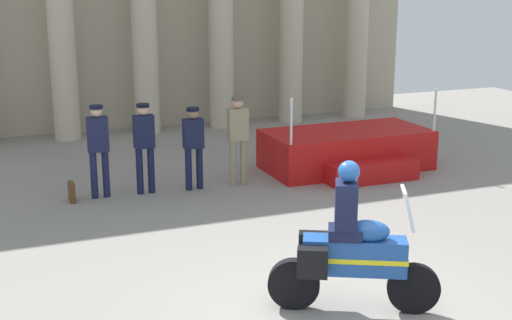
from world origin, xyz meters
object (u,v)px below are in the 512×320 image
object	(u,v)px
officer_in_row_2	(193,142)
officer_in_row_3	(238,134)
officer_in_row_1	(144,141)
briefcase_on_ground	(72,192)
officer_in_row_0	(98,144)
reviewing_stand	(348,151)
motorcycle_with_rider	(349,250)

from	to	relation	value
officer_in_row_2	officer_in_row_3	bearing A→B (deg)	-177.91
officer_in_row_1	briefcase_on_ground	xyz separation A→B (m)	(-1.38, -0.00, -0.84)
officer_in_row_0	officer_in_row_3	size ratio (longest dim) A/B	0.99
reviewing_stand	motorcycle_with_rider	world-z (taller)	motorcycle_with_rider
officer_in_row_0	officer_in_row_2	world-z (taller)	officer_in_row_0
motorcycle_with_rider	briefcase_on_ground	distance (m)	6.27
officer_in_row_0	reviewing_stand	bearing A→B (deg)	-175.87
officer_in_row_2	officer_in_row_1	bearing A→B (deg)	-2.09
motorcycle_with_rider	officer_in_row_3	bearing A→B (deg)	110.53
reviewing_stand	officer_in_row_3	world-z (taller)	officer_in_row_3
officer_in_row_3	motorcycle_with_rider	size ratio (longest dim) A/B	0.91
motorcycle_with_rider	briefcase_on_ground	world-z (taller)	motorcycle_with_rider
reviewing_stand	officer_in_row_3	size ratio (longest dim) A/B	1.98
reviewing_stand	motorcycle_with_rider	bearing A→B (deg)	-119.17
officer_in_row_2	briefcase_on_ground	size ratio (longest dim) A/B	4.44
briefcase_on_ground	officer_in_row_1	bearing A→B (deg)	0.06
officer_in_row_2	officer_in_row_3	xyz separation A→B (m)	(0.89, -0.03, 0.09)
officer_in_row_0	briefcase_on_ground	xyz separation A→B (m)	(-0.54, -0.06, -0.85)
officer_in_row_0	briefcase_on_ground	size ratio (longest dim) A/B	4.82
officer_in_row_0	officer_in_row_3	world-z (taller)	officer_in_row_3
officer_in_row_2	motorcycle_with_rider	world-z (taller)	motorcycle_with_rider
briefcase_on_ground	officer_in_row_0	bearing A→B (deg)	6.15
reviewing_stand	officer_in_row_0	bearing A→B (deg)	-179.62
officer_in_row_0	briefcase_on_ground	world-z (taller)	officer_in_row_0
officer_in_row_1	officer_in_row_2	bearing A→B (deg)	177.91
officer_in_row_0	officer_in_row_1	size ratio (longest dim) A/B	1.01
officer_in_row_1	officer_in_row_2	distance (m)	0.93
motorcycle_with_rider	briefcase_on_ground	size ratio (longest dim) A/B	5.31
officer_in_row_1	briefcase_on_ground	size ratio (longest dim) A/B	4.77
motorcycle_with_rider	briefcase_on_ground	bearing A→B (deg)	141.30
reviewing_stand	officer_in_row_3	bearing A→B (deg)	-175.29
officer_in_row_2	motorcycle_with_rider	size ratio (longest dim) A/B	0.84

